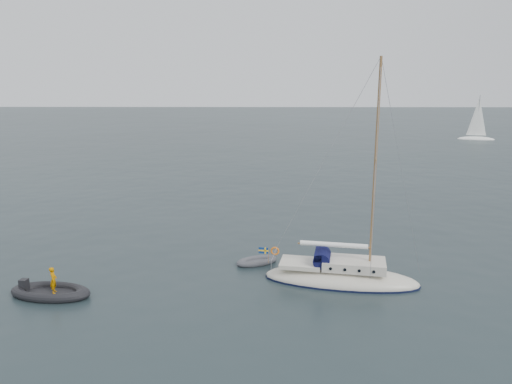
{
  "coord_description": "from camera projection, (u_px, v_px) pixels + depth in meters",
  "views": [
    {
      "loc": [
        -1.93,
        -27.89,
        10.81
      ],
      "look_at": [
        -2.27,
        0.0,
        4.28
      ],
      "focal_mm": 35.0,
      "sensor_mm": 36.0,
      "label": 1
    }
  ],
  "objects": [
    {
      "name": "dinghy",
      "position": [
        257.0,
        261.0,
        29.33
      ],
      "size": [
        2.53,
        1.14,
        0.36
      ],
      "rotation": [
        0.0,
        0.0,
        0.43
      ],
      "color": "#535359",
      "rests_on": "ground"
    },
    {
      "name": "sailboat",
      "position": [
        342.0,
        266.0,
        26.53
      ],
      "size": [
        8.62,
        2.59,
        12.27
      ],
      "rotation": [
        0.0,
        0.0,
        -0.18
      ],
      "color": "beige",
      "rests_on": "ground"
    },
    {
      "name": "rib",
      "position": [
        50.0,
        291.0,
        25.0
      ],
      "size": [
        4.18,
        1.9,
        1.57
      ],
      "rotation": [
        0.0,
        0.0,
        -0.14
      ],
      "color": "black",
      "rests_on": "ground"
    },
    {
      "name": "ground",
      "position": [
        294.0,
        262.0,
        29.59
      ],
      "size": [
        300.0,
        300.0,
        0.0
      ],
      "primitive_type": "plane",
      "color": "black",
      "rests_on": "ground"
    },
    {
      "name": "distant_yacht_b",
      "position": [
        478.0,
        120.0,
        85.45
      ],
      "size": [
        6.05,
        3.22,
        8.01
      ],
      "rotation": [
        0.0,
        0.0,
        -0.23
      ],
      "color": "white",
      "rests_on": "ground"
    }
  ]
}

